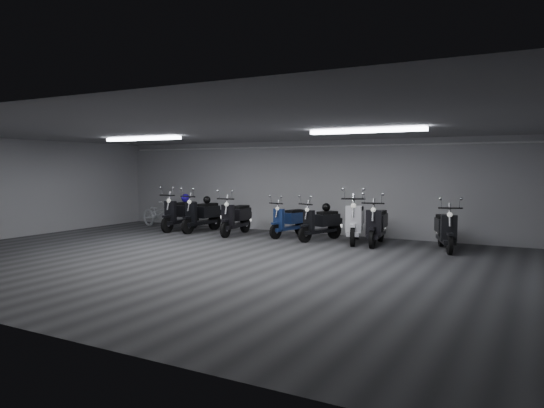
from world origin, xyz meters
The scene contains 19 objects.
floor centered at (0.00, 0.00, -0.01)m, with size 14.00×10.00×0.01m, color #353537.
ceiling centered at (0.00, 0.00, 2.80)m, with size 14.00×10.00×0.01m, color gray.
back_wall centered at (0.00, 5.00, 1.40)m, with size 14.00×0.01×2.80m, color #AAAAAD.
left_wall centered at (-7.00, 0.00, 1.40)m, with size 0.01×10.00×2.80m, color #AAAAAD.
fluor_strip_left centered at (-3.00, 1.00, 2.74)m, with size 2.40×0.18×0.08m, color white.
fluor_strip_right centered at (3.00, 1.00, 2.74)m, with size 2.40×0.18×0.08m, color white.
conduit centered at (0.00, 4.92, 2.62)m, with size 0.05×0.05×13.60m, color white.
scooter_0 centered at (-3.86, 3.56, 0.71)m, with size 0.64×1.92×1.43m, color black, non-canonical shape.
scooter_1 centered at (-3.08, 3.62, 0.70)m, with size 0.63×1.88×1.40m, color black, non-canonical shape.
scooter_3 centered at (-1.77, 3.52, 0.69)m, with size 0.61×1.84×1.37m, color black, non-canonical shape.
scooter_4 centered at (-0.21, 3.90, 0.62)m, with size 0.55×1.66×1.24m, color navy, non-canonical shape.
scooter_5 centered at (0.86, 3.68, 0.63)m, with size 0.57×1.71×1.27m, color black, non-canonical shape.
scooter_6 centered at (1.83, 3.78, 0.75)m, with size 0.67×2.01×1.50m, color white, non-canonical shape.
scooter_8 centered at (2.44, 3.68, 0.69)m, with size 0.62×1.87×1.39m, color black, non-canonical shape.
scooter_9 centered at (4.15, 3.63, 0.67)m, with size 0.60×1.79×1.33m, color black, non-canonical shape.
bicycle centered at (-5.06, 3.90, 0.55)m, with size 0.60×1.70×1.10m, color white.
helmet_0 centered at (0.95, 3.90, 0.90)m, with size 0.23×0.23×0.23m, color black.
helmet_1 centered at (-3.06, 3.88, 0.98)m, with size 0.23×0.23×0.23m, color black.
helmet_2 centered at (-3.86, 3.82, 1.02)m, with size 0.27×0.27×0.27m, color #1F0E9B.
Camera 1 is at (6.19, -8.84, 2.01)m, focal length 33.02 mm.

